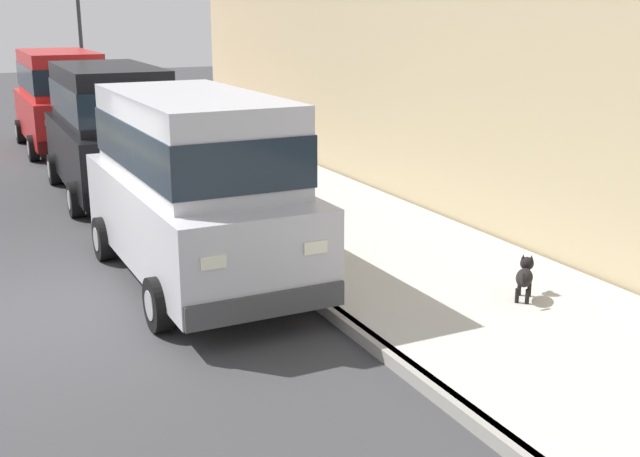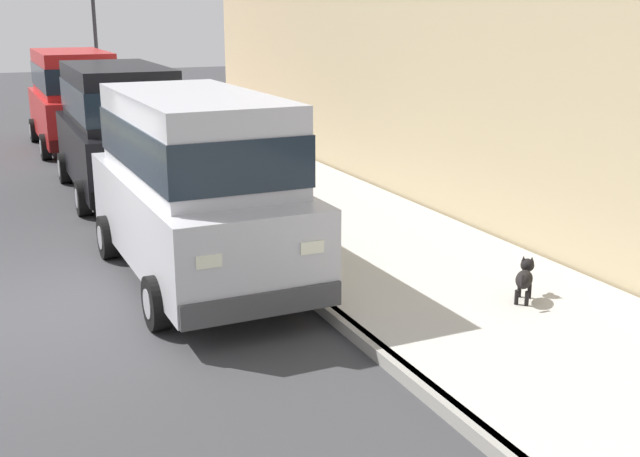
{
  "view_description": "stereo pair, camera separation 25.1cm",
  "coord_description": "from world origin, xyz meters",
  "px_view_note": "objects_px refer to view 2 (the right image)",
  "views": [
    {
      "loc": [
        -0.71,
        -9.44,
        3.56
      ],
      "look_at": [
        3.47,
        -0.67,
        0.85
      ],
      "focal_mm": 44.28,
      "sensor_mm": 36.0,
      "label": 1
    },
    {
      "loc": [
        -0.48,
        -9.54,
        3.56
      ],
      "look_at": [
        3.47,
        -0.67,
        0.85
      ],
      "focal_mm": 44.28,
      "sensor_mm": 36.0,
      "label": 2
    }
  ],
  "objects_px": {
    "dog_black": "(525,277)",
    "street_lamp": "(95,30)",
    "fire_hydrant": "(297,231)",
    "car_silver_van": "(196,179)",
    "car_black_van": "(119,124)",
    "car_red_van": "(74,95)"
  },
  "relations": [
    {
      "from": "car_black_van",
      "to": "street_lamp",
      "type": "xyz_separation_m",
      "value": [
        1.37,
        11.34,
        1.51
      ]
    },
    {
      "from": "car_silver_van",
      "to": "dog_black",
      "type": "xyz_separation_m",
      "value": [
        3.29,
        -2.75,
        -0.97
      ]
    },
    {
      "from": "car_red_van",
      "to": "dog_black",
      "type": "distance_m",
      "value": 14.76
    },
    {
      "from": "fire_hydrant",
      "to": "street_lamp",
      "type": "bearing_deg",
      "value": 90.34
    },
    {
      "from": "car_silver_van",
      "to": "car_black_van",
      "type": "distance_m",
      "value": 5.65
    },
    {
      "from": "dog_black",
      "to": "fire_hydrant",
      "type": "xyz_separation_m",
      "value": [
        -1.81,
        2.84,
        0.05
      ]
    },
    {
      "from": "car_silver_van",
      "to": "car_red_van",
      "type": "relative_size",
      "value": 1.01
    },
    {
      "from": "car_silver_van",
      "to": "dog_black",
      "type": "height_order",
      "value": "car_silver_van"
    },
    {
      "from": "car_black_van",
      "to": "street_lamp",
      "type": "distance_m",
      "value": 11.52
    },
    {
      "from": "fire_hydrant",
      "to": "dog_black",
      "type": "bearing_deg",
      "value": -57.47
    },
    {
      "from": "car_black_van",
      "to": "street_lamp",
      "type": "relative_size",
      "value": 1.11
    },
    {
      "from": "car_silver_van",
      "to": "car_black_van",
      "type": "relative_size",
      "value": 1.0
    },
    {
      "from": "car_black_van",
      "to": "dog_black",
      "type": "bearing_deg",
      "value": -68.64
    },
    {
      "from": "car_silver_van",
      "to": "car_black_van",
      "type": "bearing_deg",
      "value": 89.94
    },
    {
      "from": "dog_black",
      "to": "street_lamp",
      "type": "xyz_separation_m",
      "value": [
        -1.91,
        19.74,
        2.48
      ]
    },
    {
      "from": "car_red_van",
      "to": "dog_black",
      "type": "height_order",
      "value": "car_red_van"
    },
    {
      "from": "dog_black",
      "to": "fire_hydrant",
      "type": "distance_m",
      "value": 3.37
    },
    {
      "from": "dog_black",
      "to": "car_red_van",
      "type": "bearing_deg",
      "value": 103.26
    },
    {
      "from": "car_black_van",
      "to": "fire_hydrant",
      "type": "relative_size",
      "value": 6.78
    },
    {
      "from": "street_lamp",
      "to": "car_silver_van",
      "type": "bearing_deg",
      "value": -94.64
    },
    {
      "from": "dog_black",
      "to": "fire_hydrant",
      "type": "bearing_deg",
      "value": 122.53
    },
    {
      "from": "car_black_van",
      "to": "street_lamp",
      "type": "height_order",
      "value": "street_lamp"
    }
  ]
}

